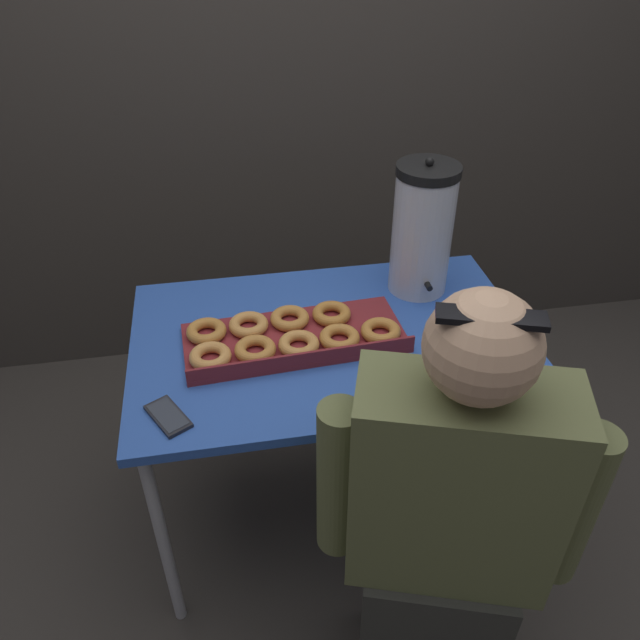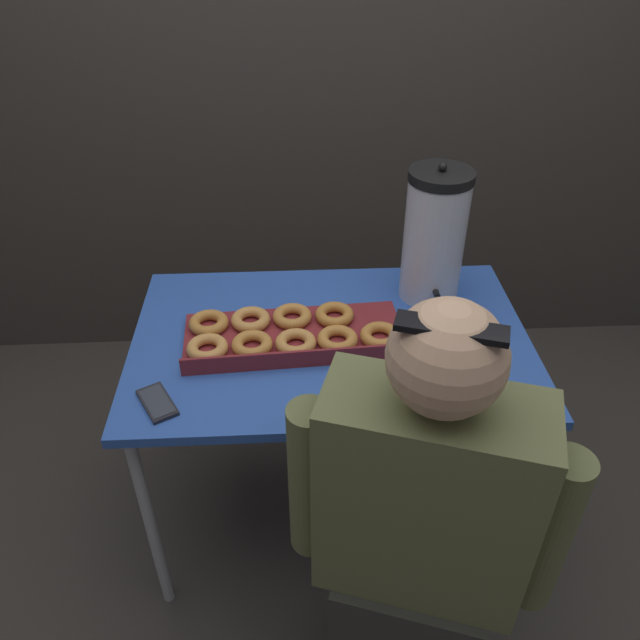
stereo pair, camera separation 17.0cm
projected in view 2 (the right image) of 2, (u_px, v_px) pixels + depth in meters
ground_plane at (329, 504)px, 2.17m from camera, size 12.00×12.00×0.00m
back_wall at (314, 34)px, 2.22m from camera, size 6.00×0.11×2.62m
folding_table at (331, 353)px, 1.77m from camera, size 1.10×0.72×0.74m
donut_box at (289, 334)px, 1.71m from camera, size 0.62×0.29×0.05m
coffee_urn at (434, 236)px, 1.80m from camera, size 0.18×0.21×0.42m
cell_phone at (157, 402)px, 1.52m from camera, size 0.12×0.15×0.01m
person_seated at (418, 546)px, 1.37m from camera, size 0.56×0.33×1.23m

